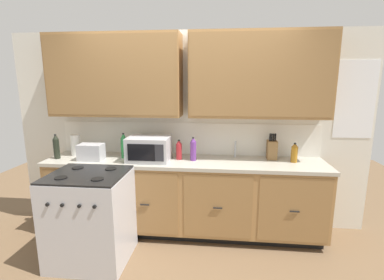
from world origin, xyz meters
TOP-DOWN VIEW (x-y plane):
  - ground_plane at (0.00, 0.00)m, footprint 8.11×8.11m
  - wall_unit at (0.00, 0.50)m, footprint 4.44×0.40m
  - counter_run at (0.00, 0.30)m, footprint 3.27×0.64m
  - stove_range at (-0.89, -0.33)m, footprint 0.76×0.68m
  - microwave at (-0.41, 0.24)m, footprint 0.48×0.37m
  - toaster at (-1.09, 0.19)m, footprint 0.28×0.18m
  - knife_block at (1.03, 0.46)m, footprint 0.11×0.14m
  - sink_faucet at (0.60, 0.51)m, footprint 0.02×0.02m
  - paper_towel_roll at (-1.38, 0.38)m, footprint 0.12×0.12m
  - bottle_dark at (-1.53, 0.21)m, footprint 0.07×0.07m
  - bottle_amber at (1.26, 0.34)m, footprint 0.07×0.07m
  - bottle_red at (-0.07, 0.33)m, footprint 0.07×0.07m
  - bottle_green at (-0.74, 0.33)m, footprint 0.07×0.07m
  - bottle_violet at (0.11, 0.30)m, footprint 0.07×0.07m

SIDE VIEW (x-z plane):
  - ground_plane at x=0.00m, z-range 0.00..0.00m
  - stove_range at x=-0.89m, z-range 0.00..0.95m
  - counter_run at x=0.00m, z-range 0.01..0.94m
  - toaster at x=-1.09m, z-range 0.93..1.12m
  - sink_faucet at x=0.60m, z-range 0.93..1.13m
  - bottle_amber at x=1.26m, z-range 0.93..1.15m
  - knife_block at x=1.03m, z-range 0.89..1.20m
  - bottle_red at x=-0.07m, z-range 0.92..1.16m
  - paper_towel_roll at x=-1.38m, z-range 0.93..1.19m
  - bottle_violet at x=0.11m, z-range 0.92..1.20m
  - microwave at x=-0.41m, z-range 0.93..1.21m
  - bottle_dark at x=-1.53m, z-range 0.92..1.22m
  - bottle_green at x=-0.74m, z-range 0.92..1.23m
  - wall_unit at x=0.00m, z-range 0.45..2.88m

